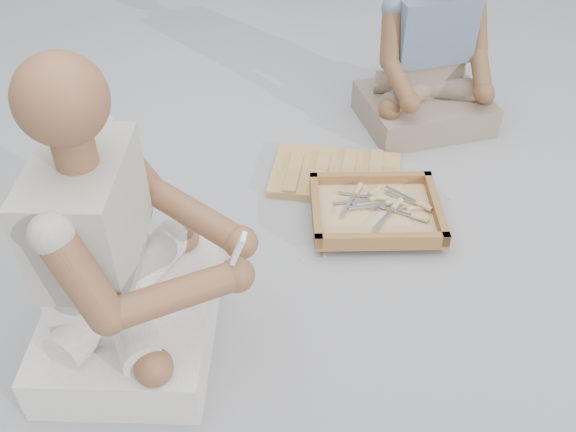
{
  "coord_description": "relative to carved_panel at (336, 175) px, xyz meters",
  "views": [
    {
      "loc": [
        -0.22,
        -1.52,
        1.71
      ],
      "look_at": [
        -0.1,
        0.1,
        0.3
      ],
      "focal_mm": 40.0,
      "sensor_mm": 36.0,
      "label": 1
    }
  ],
  "objects": [
    {
      "name": "wood_chip_3",
      "position": [
        -0.19,
        -0.5,
        -0.02
      ],
      "size": [
        0.02,
        0.02,
        0.0
      ],
      "primitive_type": "cube",
      "rotation": [
        0.0,
        0.0,
        1.51
      ],
      "color": "tan",
      "rests_on": "ground"
    },
    {
      "name": "tool_tray",
      "position": [
        0.12,
        -0.3,
        0.04
      ],
      "size": [
        0.52,
        0.43,
        0.07
      ],
      "rotation": [
        0.0,
        0.0,
        -0.05
      ],
      "color": "brown",
      "rests_on": "carved_panel"
    },
    {
      "name": "wood_chip_0",
      "position": [
        0.03,
        0.03,
        -0.02
      ],
      "size": [
        0.02,
        0.02,
        0.0
      ],
      "primitive_type": "cube",
      "rotation": [
        0.0,
        0.0,
        2.53
      ],
      "color": "tan",
      "rests_on": "ground"
    },
    {
      "name": "companion",
      "position": [
        0.48,
        0.43,
        0.28
      ],
      "size": [
        0.65,
        0.56,
        0.89
      ],
      "rotation": [
        0.0,
        0.0,
        3.34
      ],
      "color": "gray",
      "rests_on": "ground"
    },
    {
      "name": "chisel_8",
      "position": [
        0.26,
        -0.3,
        0.04
      ],
      "size": [
        0.22,
        0.02,
        0.02
      ],
      "rotation": [
        0.0,
        0.0,
        -0.02
      ],
      "color": "silver",
      "rests_on": "tool_tray"
    },
    {
      "name": "wood_chip_6",
      "position": [
        -0.12,
        -0.22,
        -0.02
      ],
      "size": [
        0.02,
        0.02,
        0.0
      ],
      "primitive_type": "cube",
      "rotation": [
        0.0,
        0.0,
        0.2
      ],
      "color": "tan",
      "rests_on": "ground"
    },
    {
      "name": "wood_chip_4",
      "position": [
        0.39,
        -0.07,
        -0.02
      ],
      "size": [
        0.02,
        0.02,
        0.0
      ],
      "primitive_type": "cube",
      "rotation": [
        0.0,
        0.0,
        2.41
      ],
      "color": "tan",
      "rests_on": "ground"
    },
    {
      "name": "chisel_4",
      "position": [
        0.31,
        -0.29,
        0.05
      ],
      "size": [
        0.19,
        0.15,
        0.02
      ],
      "rotation": [
        0.0,
        0.0,
        -0.64
      ],
      "color": "silver",
      "rests_on": "tool_tray"
    },
    {
      "name": "chisel_6",
      "position": [
        0.29,
        -0.29,
        0.06
      ],
      "size": [
        0.17,
        0.17,
        0.02
      ],
      "rotation": [
        0.0,
        0.0,
        -0.81
      ],
      "color": "silver",
      "rests_on": "tool_tray"
    },
    {
      "name": "chisel_3",
      "position": [
        0.14,
        -0.23,
        0.05
      ],
      "size": [
        0.21,
        0.09,
        0.02
      ],
      "rotation": [
        0.0,
        0.0,
        -0.32
      ],
      "color": "silver",
      "rests_on": "tool_tray"
    },
    {
      "name": "wood_chip_7",
      "position": [
        0.46,
        -0.17,
        -0.02
      ],
      "size": [
        0.02,
        0.02,
        0.0
      ],
      "primitive_type": "cube",
      "rotation": [
        0.0,
        0.0,
        2.49
      ],
      "color": "tan",
      "rests_on": "ground"
    },
    {
      "name": "ground",
      "position": [
        -0.14,
        -0.68,
        -0.02
      ],
      "size": [
        60.0,
        60.0,
        0.0
      ],
      "primitive_type": "plane",
      "color": "#A2A2A7",
      "rests_on": "ground"
    },
    {
      "name": "craftsman",
      "position": [
        -0.78,
        -0.81,
        0.33
      ],
      "size": [
        0.71,
        0.7,
        1.02
      ],
      "rotation": [
        0.0,
        0.0,
        -1.67
      ],
      "color": "silver",
      "rests_on": "ground"
    },
    {
      "name": "chisel_7",
      "position": [
        0.17,
        -0.27,
        0.06
      ],
      "size": [
        0.22,
        0.04,
        0.02
      ],
      "rotation": [
        0.0,
        0.0,
        0.09
      ],
      "color": "silver",
      "rests_on": "tool_tray"
    },
    {
      "name": "carved_panel",
      "position": [
        0.0,
        0.0,
        0.0
      ],
      "size": [
        0.62,
        0.48,
        0.04
      ],
      "primitive_type": "cube",
      "rotation": [
        0.0,
        0.0,
        -0.23
      ],
      "color": "olive",
      "rests_on": "ground"
    },
    {
      "name": "wood_chip_5",
      "position": [
        -0.07,
        0.03,
        -0.02
      ],
      "size": [
        0.02,
        0.02,
        0.0
      ],
      "primitive_type": "cube",
      "rotation": [
        0.0,
        0.0,
        2.94
      ],
      "color": "tan",
      "rests_on": "ground"
    },
    {
      "name": "wood_chip_2",
      "position": [
        -0.01,
        -0.28,
        -0.02
      ],
      "size": [
        0.02,
        0.02,
        0.0
      ],
      "primitive_type": "cube",
      "rotation": [
        0.0,
        0.0,
        1.86
      ],
      "color": "tan",
      "rests_on": "ground"
    },
    {
      "name": "wood_chip_1",
      "position": [
        -0.1,
        -0.47,
        -0.02
      ],
      "size": [
        0.02,
        0.02,
        0.0
      ],
      "primitive_type": "cube",
      "rotation": [
        0.0,
        0.0,
        1.62
      ],
      "color": "tan",
      "rests_on": "ground"
    },
    {
      "name": "chisel_0",
      "position": [
        0.05,
        -0.2,
        0.06
      ],
      "size": [
        0.12,
        0.2,
        0.02
      ],
      "rotation": [
        0.0,
        0.0,
        1.05
      ],
      "color": "silver",
      "rests_on": "tool_tray"
    },
    {
      "name": "chisel_9",
      "position": [
        0.12,
        -0.23,
        0.05
      ],
      "size": [
        0.22,
        0.04,
        0.02
      ],
      "rotation": [
        0.0,
        0.0,
        0.1
      ],
      "color": "silver",
      "rests_on": "tool_tray"
    },
    {
      "name": "mobile_phone",
      "position": [
        -0.41,
        -0.91,
        0.46
      ],
      "size": [
        0.05,
        0.05,
        0.1
      ],
      "rotation": [
        -0.35,
        0.0,
        -1.74
      ],
      "color": "white",
      "rests_on": "craftsman"
    },
    {
      "name": "chisel_2",
      "position": [
        0.26,
        -0.36,
        0.05
      ],
      "size": [
        0.2,
        0.13,
        0.02
      ],
      "rotation": [
        0.0,
        0.0,
        -0.54
      ],
      "color": "silver",
      "rests_on": "tool_tray"
    },
    {
      "name": "chisel_1",
      "position": [
        0.19,
        -0.3,
        0.06
      ],
      "size": [
        0.15,
        0.18,
        0.02
      ],
      "rotation": [
        0.0,
        0.0,
        0.88
      ],
      "color": "silver",
      "rests_on": "tool_tray"
    },
    {
      "name": "chisel_5",
      "position": [
        0.12,
        -0.19,
        0.04
      ],
      "size": [
        0.18,
        0.15,
        0.02
      ],
      "rotation": [
        0.0,
        0.0,
        0.67
      ],
      "color": "silver",
      "rests_on": "tool_tray"
    }
  ]
}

